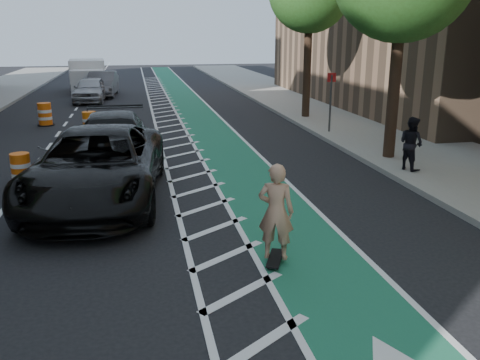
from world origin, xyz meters
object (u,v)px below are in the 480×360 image
object	(u,v)px
suv_far	(112,142)
skateboarder	(276,212)
barrel_a	(21,170)
suv_near	(97,166)

from	to	relation	value
suv_far	skateboarder	bearing A→B (deg)	-66.49
skateboarder	barrel_a	distance (m)	8.21
suv_far	barrel_a	distance (m)	2.80
suv_near	barrel_a	distance (m)	2.85
skateboarder	barrel_a	size ratio (longest dim) A/B	1.99
skateboarder	suv_near	size ratio (longest dim) A/B	0.27
skateboarder	barrel_a	xyz separation A→B (m)	(-5.46, 6.11, -0.57)
suv_near	suv_far	xyz separation A→B (m)	(0.23, 3.26, -0.08)
skateboarder	suv_far	distance (m)	8.15
skateboarder	suv_far	bearing A→B (deg)	-44.75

